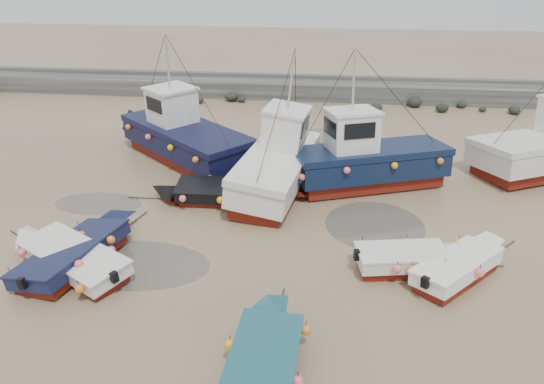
% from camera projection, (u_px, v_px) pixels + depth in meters
% --- Properties ---
extents(ground, '(120.00, 120.00, 0.00)m').
position_uv_depth(ground, '(264.00, 253.00, 19.10)').
color(ground, tan).
rests_on(ground, ground).
extents(seawall, '(60.00, 4.92, 1.50)m').
position_uv_depth(seawall, '(304.00, 90.00, 38.67)').
color(seawall, slate).
rests_on(seawall, ground).
extents(puddle_a, '(5.32, 5.32, 0.01)m').
position_uv_depth(puddle_a, '(135.00, 264.00, 18.43)').
color(puddle_a, '#575147').
rests_on(puddle_a, ground).
extents(puddle_b, '(3.95, 3.95, 0.01)m').
position_uv_depth(puddle_b, '(375.00, 225.00, 21.06)').
color(puddle_b, '#575147').
rests_on(puddle_b, ground).
extents(puddle_c, '(3.80, 3.80, 0.01)m').
position_uv_depth(puddle_c, '(98.00, 203.00, 22.83)').
color(puddle_c, '#575147').
rests_on(puddle_c, ground).
extents(puddle_d, '(6.72, 6.72, 0.01)m').
position_uv_depth(puddle_d, '(330.00, 148.00, 29.17)').
color(puddle_d, '#575147').
rests_on(puddle_d, ground).
extents(dinghy_0, '(6.14, 4.17, 1.43)m').
position_uv_depth(dinghy_0, '(69.00, 254.00, 18.01)').
color(dinghy_0, maroon).
rests_on(dinghy_0, ground).
extents(dinghy_1, '(3.13, 6.61, 1.43)m').
position_uv_depth(dinghy_1, '(81.00, 249.00, 18.35)').
color(dinghy_1, maroon).
rests_on(dinghy_1, ground).
extents(dinghy_2, '(2.28, 5.97, 1.43)m').
position_uv_depth(dinghy_2, '(264.00, 355.00, 13.52)').
color(dinghy_2, maroon).
rests_on(dinghy_2, ground).
extents(dinghy_3, '(4.39, 4.66, 1.43)m').
position_uv_depth(dinghy_3, '(464.00, 263.00, 17.48)').
color(dinghy_3, maroon).
rests_on(dinghy_3, ground).
extents(dinghy_4, '(6.46, 2.18, 1.43)m').
position_uv_depth(dinghy_4, '(216.00, 190.00, 22.75)').
color(dinghy_4, maroon).
rests_on(dinghy_4, ground).
extents(dinghy_5, '(5.20, 2.08, 1.43)m').
position_uv_depth(dinghy_5, '(412.00, 257.00, 17.82)').
color(dinghy_5, maroon).
rests_on(dinghy_5, ground).
extents(cabin_boat_0, '(9.44, 8.69, 6.22)m').
position_uv_depth(cabin_boat_0, '(179.00, 134.00, 27.32)').
color(cabin_boat_0, maroon).
rests_on(cabin_boat_0, ground).
extents(cabin_boat_1, '(3.79, 10.57, 6.22)m').
position_uv_depth(cabin_boat_1, '(277.00, 159.00, 23.97)').
color(cabin_boat_1, maroon).
rests_on(cabin_boat_1, ground).
extents(cabin_boat_2, '(9.94, 5.31, 6.22)m').
position_uv_depth(cabin_boat_2, '(358.00, 160.00, 23.78)').
color(cabin_boat_2, maroon).
rests_on(cabin_boat_2, ground).
extents(person, '(0.63, 0.45, 1.62)m').
position_uv_depth(person, '(245.00, 178.00, 25.36)').
color(person, '#182033').
rests_on(person, ground).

